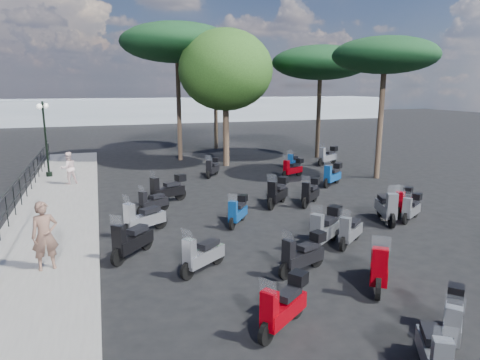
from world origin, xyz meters
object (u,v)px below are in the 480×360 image
object	(u,v)px
pedestrian_far	(69,168)
scooter_25	(403,203)
scooter_24	(411,209)
scooter_11	(434,355)
scooter_9	(167,190)
pine_0	(215,51)
pine_2	(177,43)
scooter_4	(152,203)
scooter_19	(387,208)
scooter_20	(332,175)
scooter_14	(310,193)
pine_3	(385,56)
scooter_2	(132,241)
scooter_15	(277,193)
scooter_5	(284,307)
scooter_12	(379,267)
scooter_21	(293,162)
scooter_7	(325,229)
scooter_18	(350,232)
scooter_27	(328,156)
broadleaf_tree	(226,70)
scooter_3	(143,219)
scooter_8	(238,212)
scooter_10	(213,168)
scooter_26	(293,169)
scooter_1	(202,255)
pine_1	(321,63)
lamp_post_2	(45,134)
scooter_13	(303,255)
woman	(45,236)

from	to	relation	value
pedestrian_far	scooter_25	size ratio (longest dim) A/B	1.12
scooter_24	scooter_11	bearing A→B (deg)	110.10
scooter_24	scooter_9	bearing A→B (deg)	24.65
pine_0	pine_2	xyz separation A→B (m)	(-3.54, -4.21, 0.07)
scooter_4	pine_0	size ratio (longest dim) A/B	0.16
scooter_19	scooter_20	distance (m)	5.64
scooter_14	pine_3	xyz separation A→B (m)	(5.64, 3.49, 5.61)
scooter_2	scooter_20	distance (m)	11.46
scooter_15	scooter_25	size ratio (longest dim) A/B	1.04
scooter_25	scooter_5	bearing A→B (deg)	90.97
scooter_11	scooter_12	world-z (taller)	scooter_12
scooter_19	scooter_21	size ratio (longest dim) A/B	1.48
scooter_7	scooter_21	distance (m)	11.95
scooter_18	scooter_27	distance (m)	13.48
broadleaf_tree	pine_3	distance (m)	8.67
scooter_5	scooter_3	bearing A→B (deg)	-18.88
scooter_3	scooter_25	world-z (taller)	scooter_3
scooter_14	scooter_24	distance (m)	3.84
scooter_8	pine_3	size ratio (longest dim) A/B	0.19
scooter_5	scooter_20	distance (m)	12.84
scooter_10	scooter_18	size ratio (longest dim) A/B	1.02
scooter_2	scooter_9	bearing A→B (deg)	-66.70
scooter_15	scooter_27	distance (m)	9.77
scooter_20	scooter_27	bearing A→B (deg)	-63.56
scooter_3	scooter_24	xyz separation A→B (m)	(9.11, -1.57, -0.05)
scooter_3	scooter_21	distance (m)	12.45
scooter_26	scooter_7	bearing A→B (deg)	135.75
pine_2	scooter_11	bearing A→B (deg)	-90.04
scooter_8	scooter_20	bearing A→B (deg)	-109.01
scooter_1	scooter_20	size ratio (longest dim) A/B	0.97
scooter_8	scooter_25	world-z (taller)	scooter_25
scooter_7	pine_2	world-z (taller)	pine_2
scooter_21	pine_2	world-z (taller)	pine_2
scooter_19	scooter_24	distance (m)	0.96
scooter_10	broadleaf_tree	bearing A→B (deg)	-83.69
scooter_3	pine_0	distance (m)	20.30
scooter_4	scooter_24	bearing A→B (deg)	-146.37
scooter_3	scooter_26	xyz separation A→B (m)	(8.29, 6.42, -0.03)
scooter_25	scooter_21	bearing A→B (deg)	-35.99
scooter_10	broadleaf_tree	xyz separation A→B (m)	(1.58, 2.83, 5.08)
scooter_11	scooter_10	bearing A→B (deg)	-61.47
scooter_11	pine_1	distance (m)	22.85
scooter_3	scooter_18	bearing A→B (deg)	-148.04
lamp_post_2	scooter_27	bearing A→B (deg)	10.31
scooter_11	scooter_21	distance (m)	17.82
scooter_13	scooter_21	xyz separation A→B (m)	(5.69, 12.62, -0.06)
scooter_1	scooter_5	distance (m)	3.21
pedestrian_far	pine_3	size ratio (longest dim) A/B	0.22
scooter_14	scooter_24	bearing A→B (deg)	175.25
woman	scooter_10	world-z (taller)	woman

